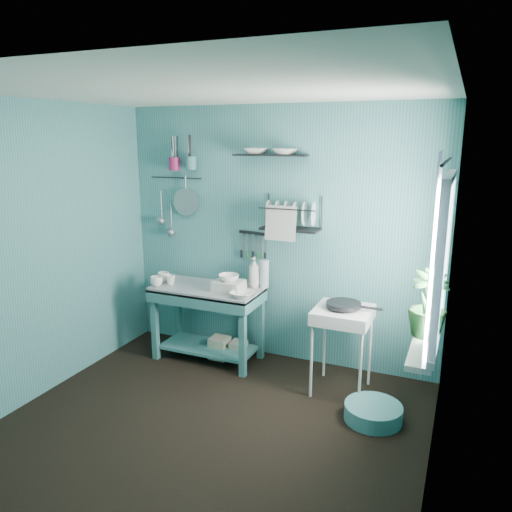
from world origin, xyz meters
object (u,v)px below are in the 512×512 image
at_px(water_bottle, 264,274).
at_px(mug_right, 164,277).
at_px(hotplate_stand, 342,350).
at_px(frying_pan, 344,304).
at_px(soap_bottle, 254,272).
at_px(colander, 186,202).
at_px(wash_tub, 229,286).
at_px(utensil_cup_magenta, 174,164).
at_px(floor_basin, 373,413).
at_px(storage_tin_large, 219,348).
at_px(work_counter, 208,323).
at_px(utensil_cup_teal, 191,163).
at_px(potted_plant, 428,304).
at_px(mug_left, 156,281).
at_px(storage_tin_small, 239,351).
at_px(dish_rack, 291,213).
at_px(mug_mid, 171,280).

bearing_deg(water_bottle, mug_right, -167.83).
relative_size(hotplate_stand, frying_pan, 2.56).
xyz_separation_m(soap_bottle, colander, (-0.82, 0.10, 0.64)).
height_order(wash_tub, water_bottle, water_bottle).
relative_size(utensil_cup_magenta, floor_basin, 0.28).
relative_size(mug_right, storage_tin_large, 0.56).
distance_m(work_counter, utensil_cup_teal, 1.62).
bearing_deg(potted_plant, wash_tub, 161.82).
bearing_deg(colander, floor_basin, -20.31).
bearing_deg(utensil_cup_magenta, mug_left, -87.79).
height_order(work_counter, storage_tin_small, work_counter).
bearing_deg(dish_rack, work_counter, -156.48).
bearing_deg(wash_tub, mug_left, -169.14).
bearing_deg(mug_left, utensil_cup_teal, 67.59).
height_order(mug_left, potted_plant, potted_plant).
bearing_deg(mug_right, utensil_cup_teal, 54.04).
relative_size(dish_rack, storage_tin_large, 2.50).
xyz_separation_m(utensil_cup_magenta, colander, (0.10, 0.03, -0.39)).
bearing_deg(utensil_cup_magenta, potted_plant, -19.16).
relative_size(frying_pan, colander, 1.07).
distance_m(work_counter, mug_mid, 0.57).
bearing_deg(dish_rack, storage_tin_large, -158.14).
relative_size(utensil_cup_magenta, storage_tin_large, 0.59).
xyz_separation_m(mug_mid, hotplate_stand, (1.77, -0.06, -0.42)).
bearing_deg(potted_plant, mug_right, 166.43).
distance_m(mug_mid, potted_plant, 2.56).
xyz_separation_m(work_counter, wash_tub, (0.25, -0.02, 0.43)).
distance_m(colander, floor_basin, 2.73).
distance_m(mug_mid, soap_bottle, 0.85).
distance_m(hotplate_stand, storage_tin_small, 1.15).
bearing_deg(hotplate_stand, storage_tin_small, 165.38).
bearing_deg(soap_bottle, utensil_cup_teal, 174.09).
bearing_deg(mug_left, frying_pan, 1.22).
bearing_deg(mug_left, storage_tin_large, 19.90).
xyz_separation_m(soap_bottle, potted_plant, (1.68, -0.83, 0.16)).
height_order(potted_plant, floor_basin, potted_plant).
bearing_deg(mug_right, mug_left, -82.87).
xyz_separation_m(mug_left, water_bottle, (1.00, 0.38, 0.09)).
height_order(mug_left, colander, colander).
bearing_deg(mug_mid, potted_plant, -12.89).
distance_m(mug_right, hotplate_stand, 1.94).
height_order(work_counter, mug_right, mug_right).
relative_size(mug_left, colander, 0.44).
height_order(mug_mid, water_bottle, water_bottle).
relative_size(wash_tub, hotplate_stand, 0.36).
bearing_deg(mug_right, colander, 71.25).
distance_m(water_bottle, frying_pan, 0.94).
height_order(work_counter, water_bottle, water_bottle).
distance_m(mug_left, storage_tin_large, 0.93).
bearing_deg(dish_rack, wash_tub, -147.79).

